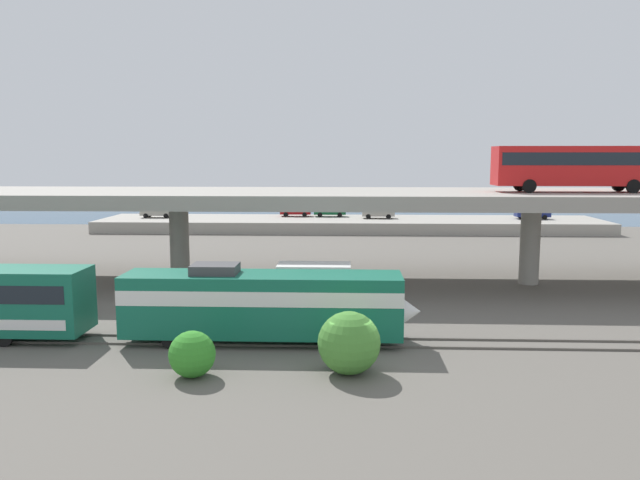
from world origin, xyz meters
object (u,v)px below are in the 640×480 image
at_px(parked_car_0, 157,212).
at_px(parked_car_3, 532,213).
at_px(parked_car_2, 296,211).
at_px(transit_bus_on_overpass, 576,164).
at_px(train_locomotive, 276,302).
at_px(parked_car_4, 330,211).
at_px(parked_car_1, 378,213).
at_px(service_truck_west, 300,286).

bearing_deg(parked_car_0, parked_car_3, 0.19).
xyz_separation_m(parked_car_2, parked_car_3, (31.73, -2.41, 0.00)).
relative_size(transit_bus_on_overpass, parked_car_0, 2.70).
height_order(train_locomotive, parked_car_2, train_locomotive).
bearing_deg(parked_car_4, parked_car_2, 178.35).
relative_size(parked_car_0, parked_car_1, 1.03).
height_order(service_truck_west, parked_car_2, service_truck_west).
relative_size(train_locomotive, parked_car_1, 3.58).
height_order(train_locomotive, parked_car_4, train_locomotive).
xyz_separation_m(parked_car_0, parked_car_2, (18.73, 2.57, -0.00)).
xyz_separation_m(transit_bus_on_overpass, parked_car_0, (-42.78, 35.93, -6.92)).
distance_m(parked_car_1, parked_car_4, 6.96).
bearing_deg(train_locomotive, parked_car_3, 61.12).
xyz_separation_m(transit_bus_on_overpass, parked_car_2, (-24.05, 38.50, -6.92)).
bearing_deg(parked_car_0, service_truck_west, -62.90).
height_order(parked_car_2, parked_car_3, same).
relative_size(train_locomotive, parked_car_3, 3.52).
height_order(train_locomotive, parked_car_0, train_locomotive).
distance_m(transit_bus_on_overpass, parked_car_3, 37.54).
bearing_deg(parked_car_4, train_locomotive, -91.48).
bearing_deg(parked_car_2, transit_bus_on_overpass, 121.99).
distance_m(train_locomotive, service_truck_west, 6.81).
distance_m(service_truck_west, parked_car_0, 50.09).
xyz_separation_m(train_locomotive, parked_car_2, (-3.33, 53.90, 0.07)).
bearing_deg(train_locomotive, parked_car_0, 113.26).
bearing_deg(parked_car_0, parked_car_2, 7.82).
xyz_separation_m(service_truck_west, parked_car_4, (0.63, 47.02, 0.62)).
distance_m(parked_car_0, parked_car_2, 18.91).
relative_size(parked_car_1, parked_car_2, 1.03).
distance_m(parked_car_1, parked_car_2, 11.57).
distance_m(service_truck_west, parked_car_2, 47.34).
relative_size(service_truck_west, parked_car_2, 1.62).
bearing_deg(parked_car_4, transit_bus_on_overpass, -63.26).
distance_m(train_locomotive, transit_bus_on_overpass, 26.75).
bearing_deg(transit_bus_on_overpass, parked_car_2, 121.99).
bearing_deg(parked_car_3, transit_bus_on_overpass, -102.01).
bearing_deg(parked_car_1, parked_car_4, -17.85).
xyz_separation_m(transit_bus_on_overpass, parked_car_3, (7.68, 36.09, -6.92)).
xyz_separation_m(service_truck_west, parked_car_1, (7.26, 44.88, 0.63)).
xyz_separation_m(parked_car_2, parked_car_4, (4.72, -0.14, 0.00)).
bearing_deg(transit_bus_on_overpass, train_locomotive, -143.37).
distance_m(transit_bus_on_overpass, service_truck_west, 23.03).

